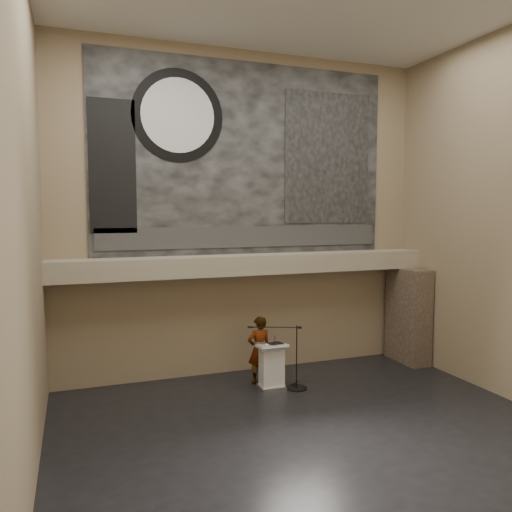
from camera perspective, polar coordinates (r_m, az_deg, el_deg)
name	(u,v)px	position (r m, az deg, el deg)	size (l,w,h in m)	color
floor	(311,430)	(10.56, 6.34, -19.11)	(10.00, 10.00, 0.00)	black
wall_back	(246,214)	(13.32, -1.19, 4.79)	(10.00, 0.02, 8.50)	#897657
wall_front	(469,218)	(6.32, 23.15, 3.98)	(10.00, 0.02, 8.50)	#897657
wall_left	(27,216)	(8.63, -24.68, 4.13)	(0.02, 8.00, 8.50)	#897657
soffit	(251,264)	(13.02, -0.61, -0.95)	(10.00, 0.80, 0.50)	gray
sprinkler_left	(191,278)	(12.56, -7.43, -2.50)	(0.04, 0.04, 0.06)	#B2893D
sprinkler_right	(317,272)	(13.75, 6.95, -1.83)	(0.04, 0.04, 0.06)	#B2893D
banner	(246,159)	(13.37, -1.16, 11.02)	(8.00, 0.05, 5.00)	black
banner_text_strip	(247,237)	(13.27, -1.08, 2.20)	(7.76, 0.02, 0.55)	#2B2B2B
banner_clock_rim	(178,116)	(13.00, -8.92, 15.58)	(2.30, 2.30, 0.02)	black
banner_clock_face	(178,115)	(12.98, -8.90, 15.60)	(1.84, 1.84, 0.02)	silver
banner_building_print	(328,158)	(14.30, 8.20, 10.99)	(2.60, 0.02, 3.60)	black
banner_brick_print	(112,166)	(12.61, -16.09, 9.80)	(1.10, 0.02, 3.20)	black
stone_pier	(408,315)	(15.08, 17.00, -6.48)	(0.60, 1.40, 2.70)	#403227
lectern	(272,366)	(12.48, 1.80, -12.49)	(0.71, 0.52, 1.13)	silver
binder	(276,344)	(12.32, 2.26, -9.98)	(0.32, 0.25, 0.04)	black
papers	(270,345)	(12.25, 1.64, -10.15)	(0.23, 0.31, 0.01)	white
speaker_person	(259,350)	(12.76, 0.36, -10.67)	(0.62, 0.41, 1.71)	white
mic_stand	(295,379)	(12.60, 4.45, -13.83)	(1.37, 0.72, 1.57)	black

